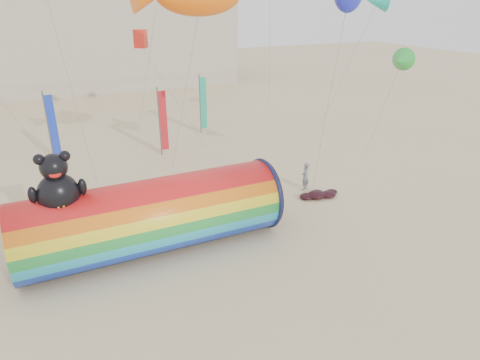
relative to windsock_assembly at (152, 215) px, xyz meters
name	(u,v)px	position (x,y,z in m)	size (l,w,h in m)	color
ground	(244,235)	(4.39, -0.75, -1.85)	(160.00, 160.00, 0.00)	#CCB58C
windsock_assembly	(152,215)	(0.00, 0.00, 0.00)	(12.08, 3.68, 5.57)	red
kite_handler	(305,176)	(10.35, 2.71, -0.96)	(0.65, 0.42, 1.77)	slate
fabric_bundle	(319,194)	(10.50, 1.37, -1.68)	(2.62, 1.35, 0.41)	#330911
festival_banners	(143,116)	(3.38, 14.94, 0.79)	(13.00, 4.19, 5.20)	#59595E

